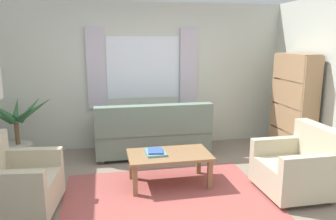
# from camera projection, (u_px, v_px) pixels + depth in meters

# --- Properties ---
(ground_plane) EXTENTS (6.24, 6.24, 0.00)m
(ground_plane) POSITION_uv_depth(u_px,v_px,m) (167.00, 199.00, 4.02)
(ground_plane) COLOR gray
(wall_back) EXTENTS (5.32, 0.12, 2.60)m
(wall_back) POSITION_uv_depth(u_px,v_px,m) (143.00, 76.00, 5.91)
(wall_back) COLOR beige
(wall_back) RESTS_ON ground_plane
(window_with_curtains) EXTENTS (1.98, 0.07, 1.40)m
(window_with_curtains) POSITION_uv_depth(u_px,v_px,m) (144.00, 68.00, 5.80)
(window_with_curtains) COLOR white
(area_rug) EXTENTS (2.53, 1.91, 0.01)m
(area_rug) POSITION_uv_depth(u_px,v_px,m) (167.00, 199.00, 4.01)
(area_rug) COLOR #9E4C47
(area_rug) RESTS_ON ground_plane
(couch) EXTENTS (1.90, 0.82, 0.92)m
(couch) POSITION_uv_depth(u_px,v_px,m) (153.00, 134.00, 5.51)
(couch) COLOR slate
(couch) RESTS_ON ground_plane
(armchair_left) EXTENTS (0.91, 0.93, 0.88)m
(armchair_left) POSITION_uv_depth(u_px,v_px,m) (13.00, 184.00, 3.62)
(armchair_left) COLOR #BCB293
(armchair_left) RESTS_ON ground_plane
(armchair_right) EXTENTS (0.82, 0.84, 0.88)m
(armchair_right) POSITION_uv_depth(u_px,v_px,m) (298.00, 167.00, 4.10)
(armchair_right) COLOR #BCB293
(armchair_right) RESTS_ON ground_plane
(coffee_table) EXTENTS (1.10, 0.64, 0.44)m
(coffee_table) POSITION_uv_depth(u_px,v_px,m) (169.00, 158.00, 4.36)
(coffee_table) COLOR olive
(coffee_table) RESTS_ON ground_plane
(book_stack_on_table) EXTENTS (0.27, 0.33, 0.05)m
(book_stack_on_table) POSITION_uv_depth(u_px,v_px,m) (155.00, 152.00, 4.34)
(book_stack_on_table) COLOR #5B8E93
(book_stack_on_table) RESTS_ON coffee_table
(potted_plant) EXTENTS (1.13, 1.09, 1.10)m
(potted_plant) POSITION_uv_depth(u_px,v_px,m) (17.00, 136.00, 5.11)
(potted_plant) COLOR #B7B2A8
(potted_plant) RESTS_ON ground_plane
(bookshelf) EXTENTS (0.30, 0.94, 1.72)m
(bookshelf) POSITION_uv_depth(u_px,v_px,m) (292.00, 111.00, 5.40)
(bookshelf) COLOR #A87F56
(bookshelf) RESTS_ON ground_plane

